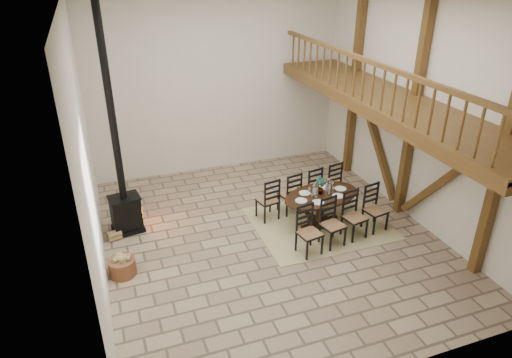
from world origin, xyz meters
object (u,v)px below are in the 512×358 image
object	(u,v)px
dining_table	(320,209)
wood_stove	(122,187)
log_basket	(122,266)
log_stack	(115,236)

from	to	relation	value
dining_table	wood_stove	bearing A→B (deg)	153.20
log_basket	log_stack	world-z (taller)	log_basket
wood_stove	log_stack	bearing A→B (deg)	-147.04
wood_stove	log_basket	size ratio (longest dim) A/B	9.52
dining_table	log_basket	bearing A→B (deg)	173.99
log_stack	dining_table	bearing A→B (deg)	-11.60
dining_table	log_stack	distance (m)	4.64
dining_table	wood_stove	size ratio (longest dim) A/B	0.53
log_basket	wood_stove	bearing A→B (deg)	80.69
log_basket	log_stack	bearing A→B (deg)	92.41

